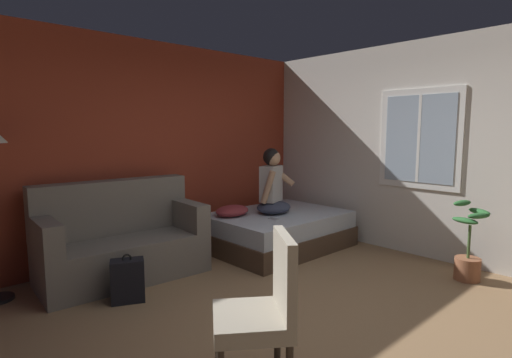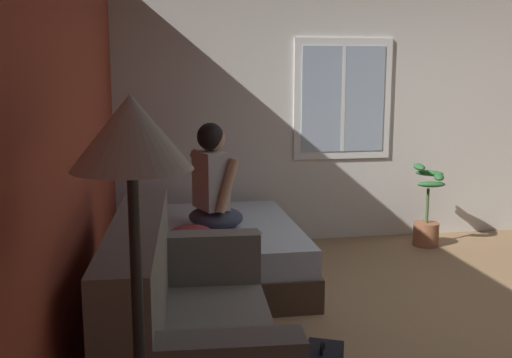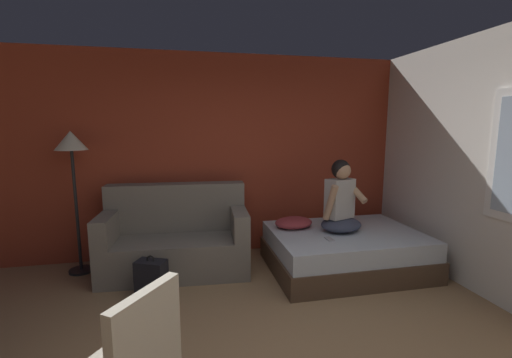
{
  "view_description": "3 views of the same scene",
  "coord_description": "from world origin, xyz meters",
  "px_view_note": "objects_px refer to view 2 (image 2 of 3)",
  "views": [
    {
      "loc": [
        -2.45,
        -1.88,
        1.6
      ],
      "look_at": [
        0.56,
        1.38,
        1.05
      ],
      "focal_mm": 28.0,
      "sensor_mm": 36.0,
      "label": 1
    },
    {
      "loc": [
        -3.57,
        2.36,
        1.76
      ],
      "look_at": [
        0.51,
        1.65,
        1.02
      ],
      "focal_mm": 42.0,
      "sensor_mm": 36.0,
      "label": 2
    },
    {
      "loc": [
        -0.56,
        -1.89,
        1.76
      ],
      "look_at": [
        0.21,
        1.66,
        1.19
      ],
      "focal_mm": 24.0,
      "sensor_mm": 36.0,
      "label": 3
    }
  ],
  "objects_px": {
    "couch": "(184,342)",
    "person_seated": "(213,185)",
    "bed": "(219,252)",
    "throw_pillow": "(192,236)",
    "floor_lamp": "(133,187)",
    "cell_phone": "(253,233)",
    "potted_plant": "(427,217)"
  },
  "relations": [
    {
      "from": "cell_phone",
      "to": "floor_lamp",
      "type": "height_order",
      "value": "floor_lamp"
    },
    {
      "from": "throw_pillow",
      "to": "cell_phone",
      "type": "height_order",
      "value": "throw_pillow"
    },
    {
      "from": "floor_lamp",
      "to": "potted_plant",
      "type": "relative_size",
      "value": 2.0
    },
    {
      "from": "couch",
      "to": "potted_plant",
      "type": "height_order",
      "value": "couch"
    },
    {
      "from": "bed",
      "to": "person_seated",
      "type": "height_order",
      "value": "person_seated"
    },
    {
      "from": "couch",
      "to": "person_seated",
      "type": "bearing_deg",
      "value": -10.32
    },
    {
      "from": "floor_lamp",
      "to": "throw_pillow",
      "type": "bearing_deg",
      "value": -7.24
    },
    {
      "from": "cell_phone",
      "to": "potted_plant",
      "type": "height_order",
      "value": "potted_plant"
    },
    {
      "from": "bed",
      "to": "person_seated",
      "type": "relative_size",
      "value": 2.08
    },
    {
      "from": "cell_phone",
      "to": "throw_pillow",
      "type": "bearing_deg",
      "value": 115.25
    },
    {
      "from": "throw_pillow",
      "to": "couch",
      "type": "bearing_deg",
      "value": 174.51
    },
    {
      "from": "cell_phone",
      "to": "potted_plant",
      "type": "bearing_deg",
      "value": -65.85
    },
    {
      "from": "floor_lamp",
      "to": "cell_phone",
      "type": "bearing_deg",
      "value": -16.36
    },
    {
      "from": "bed",
      "to": "person_seated",
      "type": "bearing_deg",
      "value": 140.22
    },
    {
      "from": "person_seated",
      "to": "couch",
      "type": "bearing_deg",
      "value": 169.68
    },
    {
      "from": "bed",
      "to": "throw_pillow",
      "type": "relative_size",
      "value": 3.8
    },
    {
      "from": "throw_pillow",
      "to": "potted_plant",
      "type": "bearing_deg",
      "value": -63.89
    },
    {
      "from": "potted_plant",
      "to": "person_seated",
      "type": "bearing_deg",
      "value": 107.04
    },
    {
      "from": "bed",
      "to": "couch",
      "type": "bearing_deg",
      "value": 168.7
    },
    {
      "from": "person_seated",
      "to": "potted_plant",
      "type": "xyz_separation_m",
      "value": [
        0.69,
        -2.26,
        -0.53
      ]
    },
    {
      "from": "bed",
      "to": "throw_pillow",
      "type": "bearing_deg",
      "value": 155.29
    },
    {
      "from": "bed",
      "to": "floor_lamp",
      "type": "bearing_deg",
      "value": 169.36
    },
    {
      "from": "person_seated",
      "to": "floor_lamp",
      "type": "bearing_deg",
      "value": 170.0
    },
    {
      "from": "bed",
      "to": "couch",
      "type": "relative_size",
      "value": 1.05
    },
    {
      "from": "cell_phone",
      "to": "floor_lamp",
      "type": "distance_m",
      "value": 3.12
    },
    {
      "from": "bed",
      "to": "potted_plant",
      "type": "bearing_deg",
      "value": -73.94
    },
    {
      "from": "couch",
      "to": "floor_lamp",
      "type": "bearing_deg",
      "value": 170.55
    },
    {
      "from": "couch",
      "to": "potted_plant",
      "type": "bearing_deg",
      "value": -44.49
    },
    {
      "from": "couch",
      "to": "potted_plant",
      "type": "distance_m",
      "value": 3.74
    },
    {
      "from": "floor_lamp",
      "to": "couch",
      "type": "bearing_deg",
      "value": -9.45
    },
    {
      "from": "floor_lamp",
      "to": "potted_plant",
      "type": "bearing_deg",
      "value": -36.41
    },
    {
      "from": "cell_phone",
      "to": "floor_lamp",
      "type": "xyz_separation_m",
      "value": [
        -2.85,
        0.84,
        0.94
      ]
    }
  ]
}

